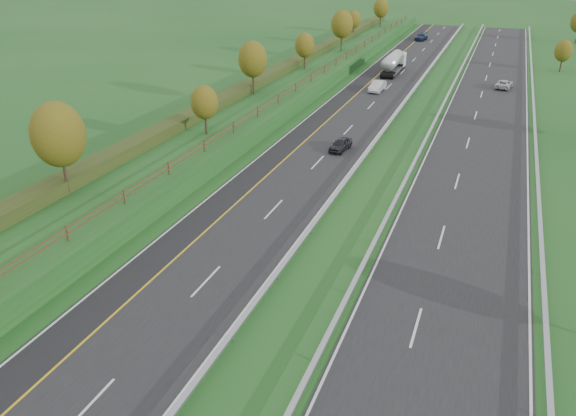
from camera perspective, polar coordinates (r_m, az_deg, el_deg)
name	(u,v)px	position (r m, az deg, el deg)	size (l,w,h in m)	color
ground	(397,147)	(64.04, 11.05, 6.13)	(400.00, 400.00, 0.00)	#1B4C1C
near_carriageway	(341,126)	(70.31, 5.37, 8.25)	(10.50, 200.00, 0.04)	black
far_carriageway	(480,142)	(68.05, 18.92, 6.38)	(10.50, 200.00, 0.04)	black
hard_shoulder	(312,123)	(71.35, 2.44, 8.60)	(3.00, 200.00, 0.04)	black
lane_markings	(392,132)	(68.85, 10.51, 7.59)	(26.75, 200.00, 0.01)	silver
embankment_left	(245,109)	(74.40, -4.41, 10.03)	(12.00, 200.00, 2.00)	#1B4C1C
hedge_left	(230,96)	(74.86, -5.87, 11.30)	(2.20, 180.00, 1.10)	#283A17
fence_left	(275,99)	(71.84, -1.28, 10.97)	(0.12, 189.06, 1.20)	#422B19
median_barrier_near	(387,127)	(68.92, 9.99, 8.14)	(0.32, 200.00, 0.71)	#999BA1
median_barrier_far	(430,131)	(68.21, 14.21, 7.56)	(0.32, 200.00, 0.71)	#999BA1
outer_barrier_far	(536,143)	(68.01, 23.85, 6.09)	(0.32, 200.00, 0.71)	#999BA1
trees_left	(234,72)	(70.04, -5.48, 13.54)	(6.64, 164.30, 7.66)	#2D2116
road_tanker	(394,62)	(101.78, 10.69, 14.36)	(2.40, 11.22, 3.46)	silver
car_dark_near	(341,144)	(61.71, 5.36, 6.44)	(1.54, 3.82, 1.30)	black
car_silver_mid	(377,86)	(88.32, 9.08, 12.14)	(1.65, 4.74, 1.56)	silver
car_small_far	(421,37)	(139.22, 13.39, 16.57)	(2.15, 5.28, 1.53)	#142241
car_oncoming	(504,84)	(95.31, 21.10, 11.67)	(2.14, 4.65, 1.29)	#BBBBC0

